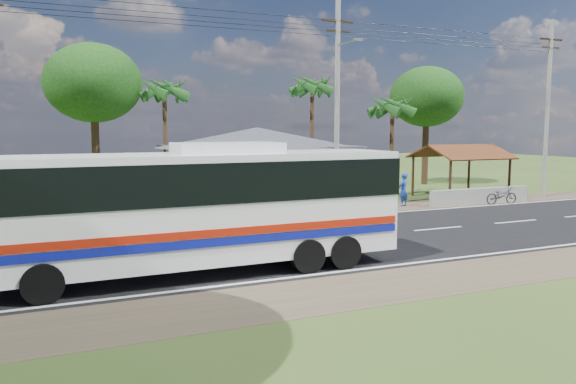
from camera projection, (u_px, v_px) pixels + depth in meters
name	position (u px, v px, depth m)	size (l,w,h in m)	color
ground	(348.00, 237.00, 22.63)	(120.00, 120.00, 0.00)	#304A1A
road	(348.00, 237.00, 22.63)	(120.00, 16.00, 0.03)	black
house	(257.00, 156.00, 34.53)	(12.40, 10.00, 5.00)	tan
waiting_shed	(461.00, 154.00, 35.25)	(5.20, 4.48, 3.35)	#372514
concrete_barrier	(480.00, 196.00, 32.48)	(7.00, 0.30, 0.90)	#9E9E99
utility_poles	(332.00, 101.00, 28.93)	(32.80, 2.22, 11.00)	#9E9E99
palm_near	(393.00, 107.00, 35.78)	(2.80, 2.80, 6.70)	#47301E
palm_mid	(312.00, 87.00, 38.29)	(2.80, 2.80, 8.20)	#47301E
palm_far	(164.00, 90.00, 34.79)	(2.80, 2.80, 7.70)	#47301E
tree_behind_house	(93.00, 84.00, 34.95)	(6.00, 6.00, 9.61)	#47301E
tree_behind_shed	(427.00, 97.00, 42.81)	(5.60, 5.60, 9.02)	#47301E
coach_bus	(194.00, 200.00, 16.67)	(12.78, 2.84, 3.96)	white
motorcycle	(501.00, 196.00, 32.14)	(0.68, 1.96, 1.03)	black
person	(403.00, 190.00, 31.31)	(0.68, 0.45, 1.87)	#1B3896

